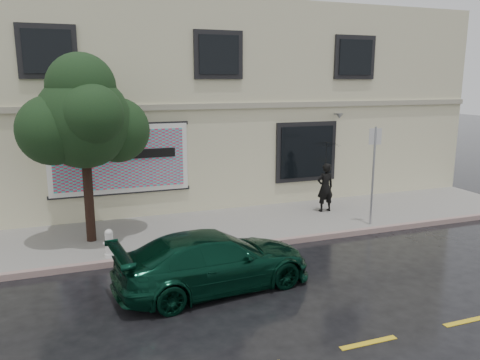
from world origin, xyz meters
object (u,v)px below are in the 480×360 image
object	(u,v)px
pedestrian	(325,187)
street_tree	(84,122)
fire_hydrant	(109,243)
car	(214,261)

from	to	relation	value
pedestrian	street_tree	xyz separation A→B (m)	(-7.43, -0.41, 2.40)
pedestrian	fire_hydrant	xyz separation A→B (m)	(-7.06, -1.78, -0.47)
car	street_tree	xyz separation A→B (m)	(-2.37, 3.67, 2.74)
fire_hydrant	car	bearing A→B (deg)	-36.30
pedestrian	street_tree	size ratio (longest dim) A/B	0.36
car	fire_hydrant	world-z (taller)	car
car	pedestrian	distance (m)	6.51
pedestrian	street_tree	world-z (taller)	street_tree
street_tree	fire_hydrant	distance (m)	3.20
car	fire_hydrant	size ratio (longest dim) A/B	6.14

